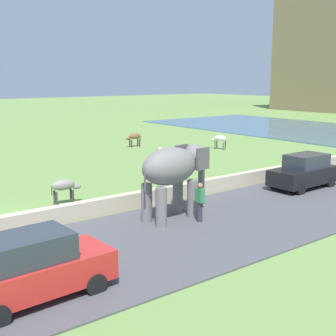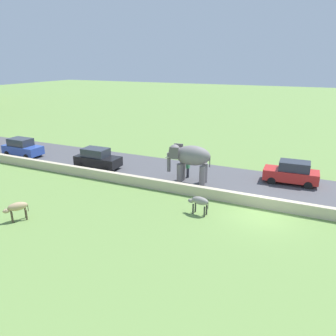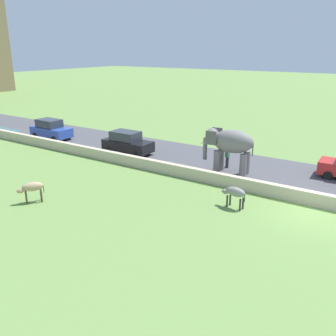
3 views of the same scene
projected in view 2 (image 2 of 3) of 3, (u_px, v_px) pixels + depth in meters
The scene contains 10 objects.
ground_plane at pixel (261, 215), 20.43m from camera, with size 220.00×220.00×0.00m, color #6B8E47.
road_surface at pixel (63, 156), 32.80m from camera, with size 7.00×120.00×0.06m, color #4C4C51.
barrier_wall at pixel (50, 166), 28.61m from camera, with size 0.40×110.00×0.75m, color beige.
elephant at pixel (190, 158), 25.18m from camera, with size 1.70×3.54×2.99m.
person_beside_elephant at pixel (188, 168), 26.61m from camera, with size 0.36×0.22×1.63m.
car_blue at pixel (22, 148), 32.66m from camera, with size 1.83×4.02×1.80m.
car_black at pixel (97, 159), 29.03m from camera, with size 1.85×4.03×1.80m.
car_red at pixel (292, 173), 25.40m from camera, with size 1.94×4.08×1.80m.
cow_tan at pixel (17, 208), 19.55m from camera, with size 1.34×1.05×1.15m.
cow_grey at pixel (199, 202), 20.37m from camera, with size 0.57×1.41×1.15m.
Camera 2 is at (-19.20, -2.71, 9.08)m, focal length 35.71 mm.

